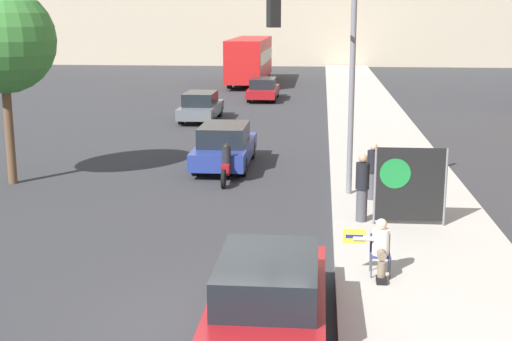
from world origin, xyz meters
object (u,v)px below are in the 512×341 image
(parked_car_curbside, at_px, (268,296))
(car_on_road_midblock, at_px, (201,106))
(car_on_road_distant, at_px, (263,89))
(street_tree_near_curb, at_px, (2,41))
(seated_protester, at_px, (380,247))
(motorcycle_on_road, at_px, (227,166))
(traffic_light_pole, at_px, (324,57))
(car_on_road_nearest, at_px, (225,146))
(jogger_on_sidewalk, at_px, (362,187))
(protest_banner, at_px, (410,185))
(pedestrian_behind, at_px, (373,171))
(city_bus_on_road, at_px, (250,58))

(parked_car_curbside, relative_size, car_on_road_midblock, 1.05)
(car_on_road_distant, bearing_deg, street_tree_near_curb, -105.25)
(seated_protester, relative_size, motorcycle_on_road, 0.54)
(traffic_light_pole, xyz_separation_m, parked_car_curbside, (-0.87, -8.80, -3.39))
(seated_protester, xyz_separation_m, car_on_road_nearest, (-4.56, 10.71, -0.04))
(jogger_on_sidewalk, relative_size, motorcycle_on_road, 0.80)
(parked_car_curbside, distance_m, car_on_road_distant, 32.87)
(protest_banner, distance_m, parked_car_curbside, 6.87)
(seated_protester, bearing_deg, motorcycle_on_road, 123.65)
(pedestrian_behind, bearing_deg, car_on_road_midblock, 96.85)
(jogger_on_sidewalk, xyz_separation_m, motorcycle_on_road, (-4.02, 4.53, -0.51))
(car_on_road_midblock, bearing_deg, pedestrian_behind, -64.09)
(jogger_on_sidewalk, bearing_deg, protest_banner, -167.19)
(pedestrian_behind, xyz_separation_m, car_on_road_distant, (-5.06, 24.17, -0.30))
(jogger_on_sidewalk, bearing_deg, car_on_road_distant, -56.31)
(pedestrian_behind, xyz_separation_m, city_bus_on_road, (-6.89, 34.09, 0.96))
(car_on_road_distant, bearing_deg, car_on_road_midblock, -105.38)
(jogger_on_sidewalk, distance_m, car_on_road_nearest, 8.18)
(protest_banner, xyz_separation_m, parked_car_curbside, (-3.01, -6.16, -0.48))
(street_tree_near_curb, bearing_deg, car_on_road_midblock, 74.83)
(pedestrian_behind, relative_size, parked_car_curbside, 0.34)
(pedestrian_behind, height_order, traffic_light_pole, traffic_light_pole)
(pedestrian_behind, height_order, car_on_road_nearest, pedestrian_behind)
(jogger_on_sidewalk, bearing_deg, car_on_road_midblock, -44.44)
(car_on_road_midblock, bearing_deg, protest_banner, -65.29)
(car_on_road_nearest, xyz_separation_m, street_tree_near_curb, (-6.39, -3.08, 3.72))
(car_on_road_midblock, relative_size, city_bus_on_road, 0.40)
(car_on_road_distant, height_order, street_tree_near_curb, street_tree_near_curb)
(city_bus_on_road, distance_m, motorcycle_on_road, 31.88)
(car_on_road_nearest, relative_size, car_on_road_distant, 1.00)
(parked_car_curbside, bearing_deg, seated_protester, 51.58)
(jogger_on_sidewalk, height_order, city_bus_on_road, city_bus_on_road)
(street_tree_near_curb, bearing_deg, protest_banner, -18.63)
(jogger_on_sidewalk, height_order, motorcycle_on_road, jogger_on_sidewalk)
(car_on_road_nearest, xyz_separation_m, car_on_road_midblock, (-2.65, 10.71, -0.03))
(protest_banner, xyz_separation_m, car_on_road_distant, (-5.78, 26.59, -0.52))
(jogger_on_sidewalk, relative_size, street_tree_near_curb, 0.28)
(pedestrian_behind, height_order, car_on_road_distant, pedestrian_behind)
(jogger_on_sidewalk, distance_m, pedestrian_behind, 2.24)
(traffic_light_pole, height_order, car_on_road_midblock, traffic_light_pole)
(jogger_on_sidewalk, bearing_deg, motorcycle_on_road, -24.70)
(street_tree_near_curb, bearing_deg, car_on_road_distant, 74.75)
(car_on_road_midblock, bearing_deg, seated_protester, -71.39)
(parked_car_curbside, relative_size, car_on_road_distant, 1.01)
(city_bus_on_road, bearing_deg, street_tree_near_curb, -97.59)
(city_bus_on_road, height_order, street_tree_near_curb, street_tree_near_curb)
(motorcycle_on_road, distance_m, street_tree_near_curb, 7.86)
(pedestrian_behind, distance_m, car_on_road_distant, 24.70)
(seated_protester, bearing_deg, car_on_road_nearest, 120.15)
(pedestrian_behind, distance_m, traffic_light_pole, 3.44)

